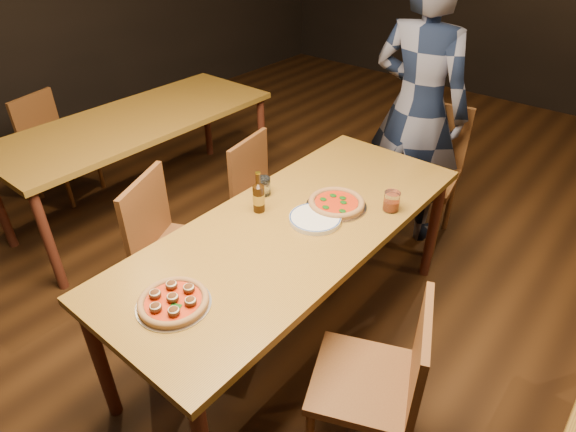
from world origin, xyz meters
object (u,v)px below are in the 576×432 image
Objects in this scene: pizza_margherita at (336,203)px; diner at (418,110)px; water_glass at (263,186)px; pizza_meatball at (173,301)px; chair_main_e at (364,380)px; chair_end at (421,176)px; table_main at (294,235)px; chair_main_sw at (275,202)px; beer_bottle at (259,198)px; plate_stack at (315,219)px; amber_glass at (392,201)px; chair_nbr_left at (60,146)px; table_left at (137,127)px; chair_main_nw at (185,251)px.

diner is (-0.12, 1.08, 0.14)m from pizza_margherita.
pizza_meatball is at bearing -71.09° from water_glass.
chair_main_e is 9.15× the size of water_glass.
chair_end is 2.03m from pizza_meatball.
chair_main_e is 0.83m from pizza_meatball.
chair_main_e is (0.64, -0.34, -0.24)m from table_main.
beer_bottle reaches higher than chair_main_sw.
water_glass is at bearing -158.36° from pizza_margherita.
amber_glass is at bearing 54.11° from plate_stack.
pizza_margherita is (2.45, 0.24, 0.35)m from chair_nbr_left.
pizza_meatball is (-0.01, -0.73, 0.09)m from table_main.
table_left is at bearing 172.20° from water_glass.
chair_end is 1.15× the size of chair_nbr_left.
beer_bottle is (-0.20, 0.70, 0.06)m from pizza_meatball.
chair_main_sw reaches higher than table_main.
chair_main_sw is 4.06× the size of beer_bottle.
pizza_meatball reaches higher than plate_stack.
pizza_margherita is (-0.57, 0.59, 0.33)m from chair_main_e.
chair_main_sw is at bearing 124.04° from beer_bottle.
table_main is 0.74m from pizza_meatball.
table_left is 2.43m from chair_main_e.
pizza_meatball is 1.38× the size of beer_bottle.
plate_stack is (0.06, 0.08, 0.08)m from table_main.
chair_nbr_left is (-2.45, -1.26, -0.06)m from chair_end.
diner is at bearing -75.95° from chair_nbr_left.
chair_main_nw reaches higher than water_glass.
water_glass is at bearing -102.87° from chair_nbr_left.
pizza_margherita is at bearing 21.64° from water_glass.
pizza_meatball reaches higher than pizza_margherita.
amber_glass is (0.60, 0.30, 0.00)m from water_glass.
pizza_meatball is at bearing -94.70° from pizza_margherita.
pizza_meatball is (-0.65, -0.39, 0.33)m from chair_main_e.
water_glass is (-0.30, 0.11, 0.12)m from table_main.
table_left is 1.10× the size of diner.
table_left is 9.40× the size of beer_bottle.
chair_end is (1.77, 0.98, -0.19)m from table_left.
amber_glass is (0.30, 0.40, 0.12)m from table_main.
chair_nbr_left is 2.21m from beer_bottle.
chair_end reaches higher than chair_main_e.
table_left is 2.05× the size of chair_end.
water_glass is 0.67m from amber_glass.
amber_glass is (0.84, -0.06, 0.37)m from chair_main_sw.
table_main is 0.26m from beer_bottle.
chair_main_e is at bearing -112.06° from chair_nbr_left.
pizza_meatball is 2.90× the size of amber_glass.
chair_nbr_left is at bearing -163.49° from chair_end.
diner reaches higher than chair_main_e.
chair_nbr_left is 2.51m from pizza_meatball.
pizza_margherita is (0.61, -0.21, 0.34)m from chair_main_sw.
chair_nbr_left is 2.76× the size of pizza_margherita.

